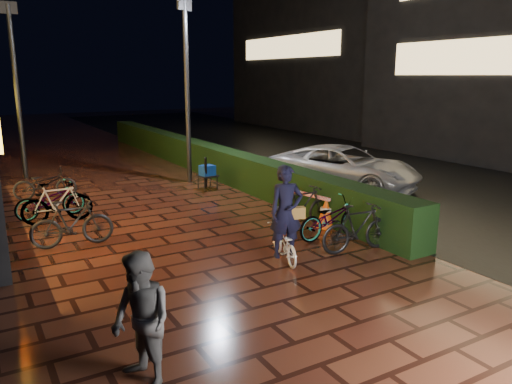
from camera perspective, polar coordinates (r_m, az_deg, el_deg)
ground at (r=9.55m, az=-4.27°, el=-7.30°), size 80.00×80.00×0.00m
asphalt_road at (r=18.65m, az=14.16°, el=2.49°), size 11.00×60.00×0.01m
hedge at (r=17.82m, az=-6.07°, el=3.96°), size 0.70×20.00×1.00m
bystander_person at (r=5.67m, az=-12.96°, el=-14.19°), size 0.75×0.87×1.53m
van at (r=15.23m, az=9.95°, el=2.81°), size 3.85×5.05×1.27m
far_buildings at (r=27.71m, az=20.90°, el=18.88°), size 9.08×31.00×14.00m
lamp_post_hedge at (r=15.76m, az=-7.91°, el=12.11°), size 0.53×0.26×5.58m
lamp_post_sf at (r=17.95m, az=-25.73°, el=11.03°), size 0.53×0.15×5.56m
cyclist at (r=9.08m, az=3.37°, el=-3.94°), size 0.74×1.33×1.80m
traffic_barrier at (r=11.71m, az=5.68°, el=-1.69°), size 0.64×1.70×0.69m
cart_assembly at (r=14.94m, az=-5.60°, el=2.31°), size 0.62×0.64×1.04m
parked_bikes_storefront at (r=12.78m, az=-22.07°, el=-0.85°), size 1.87×5.19×0.96m
parked_bikes_hedge at (r=10.51m, az=8.37°, el=-2.86°), size 1.73×2.40×0.96m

